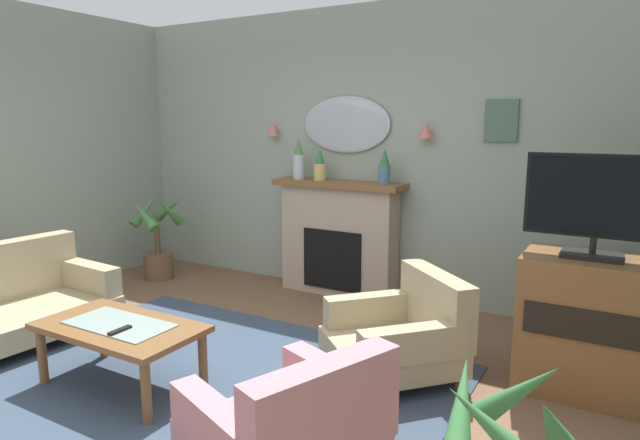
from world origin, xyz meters
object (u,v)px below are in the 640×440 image
object	(u,v)px
mantel_vase_right	(320,166)
mantel_vase_left	(299,160)
wall_sconce_right	(426,131)
mantel_vase_centre	(384,167)
armchair_by_coffee_table	(403,332)
framed_picture	(501,121)
fireplace	(338,239)
wall_mirror	(346,125)
coffee_table	(120,332)
tv_remote	(120,331)
tv_flatscreen	(597,203)
potted_plant_tall_palm	(158,240)
tv_cabinet	(586,324)
armchair_beside_couch	(291,425)
wall_sconce_left	(273,129)

from	to	relation	value
mantel_vase_right	mantel_vase_left	bearing A→B (deg)	180.00
mantel_vase_right	wall_sconce_right	distance (m)	1.11
mantel_vase_centre	armchair_by_coffee_table	size ratio (longest dim) A/B	0.29
mantel_vase_left	framed_picture	bearing A→B (deg)	5.27
mantel_vase_centre	wall_sconce_right	xyz separation A→B (m)	(0.35, 0.12, 0.34)
fireplace	wall_sconce_right	world-z (taller)	wall_sconce_right
wall_mirror	coffee_table	distance (m)	2.96
coffee_table	tv_remote	size ratio (longest dim) A/B	6.88
fireplace	armchair_by_coffee_table	bearing A→B (deg)	-47.75
mantel_vase_centre	tv_flatscreen	bearing A→B (deg)	-28.12
potted_plant_tall_palm	armchair_by_coffee_table	bearing A→B (deg)	-14.61
mantel_vase_centre	fireplace	bearing A→B (deg)	176.76
fireplace	tv_remote	xyz separation A→B (m)	(-0.17, -2.58, -0.12)
tv_flatscreen	tv_cabinet	bearing A→B (deg)	90.00
armchair_beside_couch	tv_flatscreen	size ratio (longest dim) A/B	1.25
wall_sconce_left	armchair_beside_couch	bearing A→B (deg)	-53.98
mantel_vase_left	potted_plant_tall_palm	bearing A→B (deg)	-162.40
coffee_table	potted_plant_tall_palm	size ratio (longest dim) A/B	1.14
potted_plant_tall_palm	coffee_table	bearing A→B (deg)	-48.86
mantel_vase_left	mantel_vase_right	size ratio (longest dim) A/B	1.25
tv_flatscreen	potted_plant_tall_palm	bearing A→B (deg)	173.53
mantel_vase_left	coffee_table	world-z (taller)	mantel_vase_left
fireplace	tv_remote	world-z (taller)	fireplace
mantel_vase_centre	framed_picture	distance (m)	1.10
mantel_vase_centre	armchair_beside_couch	xyz separation A→B (m)	(0.71, -2.71, -1.01)
wall_sconce_left	tv_cabinet	xyz separation A→B (m)	(3.20, -1.09, -1.21)
fireplace	wall_sconce_left	bearing A→B (deg)	173.84
wall_mirror	wall_sconce_right	world-z (taller)	wall_mirror
mantel_vase_right	wall_mirror	bearing A→B (deg)	40.36
coffee_table	mantel_vase_right	bearing A→B (deg)	87.94
wall_sconce_left	framed_picture	size ratio (longest dim) A/B	0.39
wall_sconce_right	tv_cabinet	distance (m)	2.21
mantel_vase_right	wall_sconce_right	xyz separation A→B (m)	(1.05, 0.12, 0.35)
framed_picture	potted_plant_tall_palm	distance (m)	3.80
armchair_beside_couch	tv_cabinet	size ratio (longest dim) A/B	1.17
wall_sconce_right	mantel_vase_left	bearing A→B (deg)	-174.73
tv_remote	wall_mirror	bearing A→B (deg)	86.38
armchair_beside_couch	potted_plant_tall_palm	size ratio (longest dim) A/B	1.09
fireplace	mantel_vase_right	distance (m)	0.76
wall_sconce_right	armchair_by_coffee_table	distance (m)	2.03
mantel_vase_left	wall_sconce_right	distance (m)	1.34
fireplace	armchair_beside_couch	bearing A→B (deg)	-66.19
wall_sconce_left	tv_cabinet	size ratio (longest dim) A/B	0.16
mantel_vase_right	framed_picture	bearing A→B (deg)	6.04
framed_picture	armchair_beside_couch	bearing A→B (deg)	-95.73
armchair_by_coffee_table	tv_flatscreen	distance (m)	1.49
mantel_vase_left	wall_mirror	size ratio (longest dim) A/B	0.42
armchair_by_coffee_table	potted_plant_tall_palm	size ratio (longest dim) A/B	1.18
mantel_vase_centre	tv_flatscreen	distance (m)	2.10
wall_sconce_left	wall_mirror	bearing A→B (deg)	3.37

